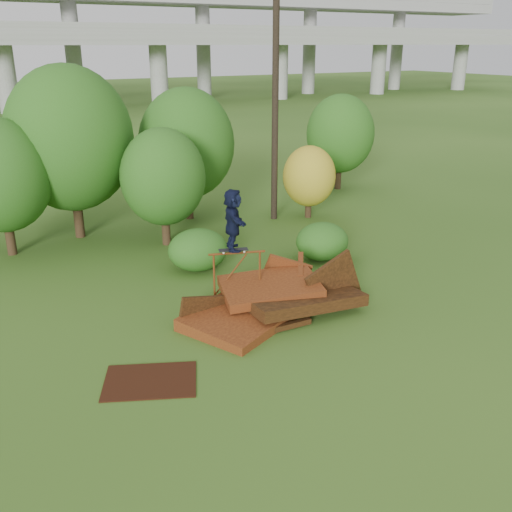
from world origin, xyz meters
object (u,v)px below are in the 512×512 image
scrap_pile (273,300)px  skater (233,220)px  utility_pole (275,94)px  flat_plate (150,381)px

scrap_pile → skater: size_ratio=3.31×
utility_pole → flat_plate: bearing=-133.5°
skater → flat_plate: 5.18m
scrap_pile → utility_pole: bearing=58.5°
scrap_pile → utility_pole: 10.89m
skater → utility_pole: 9.81m
scrap_pile → flat_plate: size_ratio=2.76×
skater → flat_plate: (-3.57, -2.57, -2.75)m
skater → flat_plate: bearing=145.2°
scrap_pile → skater: (-0.84, 0.84, 2.38)m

